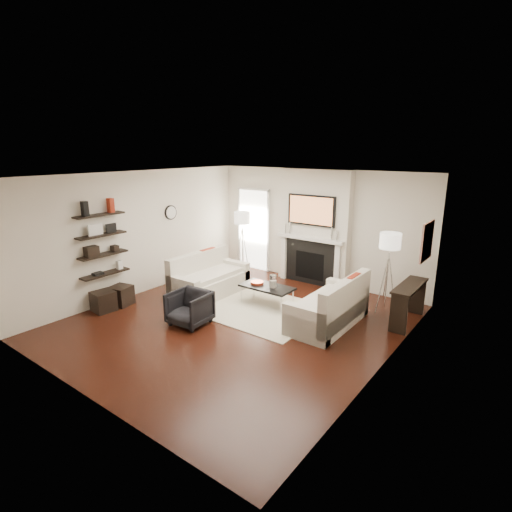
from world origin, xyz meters
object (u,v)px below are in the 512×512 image
Objects in this scene: ottoman_near at (121,295)px; lamp_left_shade at (242,218)px; loveseat_left_base at (210,285)px; coffee_table at (267,287)px; armchair at (189,306)px; loveseat_right_base at (328,314)px; lamp_right_shade at (390,241)px.

lamp_left_shade is at bearing 79.25° from ottoman_near.
loveseat_left_base reaches higher than ottoman_near.
coffee_table is 3.04m from ottoman_near.
armchair is at bearing -68.39° from lamp_left_shade.
loveseat_left_base is 1.00× the size of loveseat_right_base.
loveseat_left_base is 2.81m from loveseat_right_base.
lamp_right_shade reaches higher than loveseat_left_base.
lamp_left_shade reaches higher than ottoman_near.
armchair is 1.73× the size of lamp_left_shade.
armchair is 3.99m from lamp_right_shade.
lamp_right_shade reaches higher than armchair.
loveseat_right_base is 1.45m from coffee_table.
lamp_left_shade is 3.55m from ottoman_near.
lamp_left_shade and lamp_right_shade have the same top height.
armchair is 3.49m from lamp_left_shade.
ottoman_near is (-0.62, -3.27, -1.25)m from lamp_left_shade.
coffee_table is 2.58m from lamp_left_shade.
armchair is 1.73× the size of ottoman_near.
lamp_right_shade is (3.90, -0.34, 0.00)m from lamp_left_shade.
armchair is at bearing 5.86° from ottoman_near.
loveseat_left_base is 1.41m from coffee_table.
lamp_right_shade is (2.07, 1.14, 1.05)m from coffee_table.
loveseat_right_base reaches higher than ottoman_near.
loveseat_right_base is (2.81, 0.16, 0.00)m from loveseat_left_base.
coffee_table is at bearing 176.77° from loveseat_right_base.
coffee_table is at bearing -38.97° from lamp_left_shade.
lamp_left_shade reaches higher than coffee_table.
loveseat_left_base is 1.64× the size of coffee_table.
coffee_table is at bearing -151.10° from lamp_right_shade.
coffee_table is 2.59m from lamp_right_shade.
coffee_table is 1.59× the size of armchair.
armchair is (0.76, -1.36, 0.14)m from loveseat_left_base.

